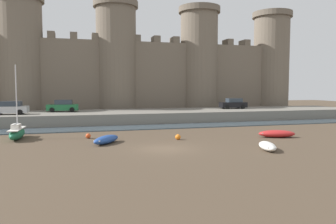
{
  "coord_description": "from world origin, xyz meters",
  "views": [
    {
      "loc": [
        -6.52,
        -24.16,
        4.75
      ],
      "look_at": [
        1.54,
        4.56,
        2.5
      ],
      "focal_mm": 35.0,
      "sensor_mm": 36.0,
      "label": 1
    }
  ],
  "objects": [
    {
      "name": "mooring_buoy_near_channel",
      "position": [
        2.3,
        3.92,
        0.25
      ],
      "size": [
        0.51,
        0.51,
        0.51
      ],
      "primitive_type": "sphere",
      "color": "orange",
      "rests_on": "ground"
    },
    {
      "name": "water_channel",
      "position": [
        0.0,
        13.65,
        0.05
      ],
      "size": [
        80.0,
        4.5,
        0.1
      ],
      "primitive_type": "cube",
      "color": "#3D4C56",
      "rests_on": "ground"
    },
    {
      "name": "castle",
      "position": [
        -0.0,
        30.76,
        8.4
      ],
      "size": [
        65.74,
        7.3,
        21.76
      ],
      "color": "#706354",
      "rests_on": "ground"
    },
    {
      "name": "sailboat_midflat_centre",
      "position": [
        -11.82,
        8.21,
        0.61
      ],
      "size": [
        1.24,
        4.45,
        6.82
      ],
      "color": "#1E6B47",
      "rests_on": "ground"
    },
    {
      "name": "car_quay_centre_west",
      "position": [
        -14.29,
        19.41,
        2.22
      ],
      "size": [
        4.19,
        2.06,
        1.62
      ],
      "color": "#B2B5B7",
      "rests_on": "quay_road"
    },
    {
      "name": "rowboat_foreground_left",
      "position": [
        7.37,
        -2.59,
        0.32
      ],
      "size": [
        1.89,
        3.05,
        0.62
      ],
      "color": "silver",
      "rests_on": "ground"
    },
    {
      "name": "rowboat_midflat_left",
      "position": [
        -4.15,
        3.62,
        0.36
      ],
      "size": [
        2.91,
        3.33,
        0.7
      ],
      "color": "#234793",
      "rests_on": "ground"
    },
    {
      "name": "rowboat_foreground_centre",
      "position": [
        11.78,
        2.75,
        0.36
      ],
      "size": [
        3.68,
        2.3,
        0.69
      ],
      "color": "red",
      "rests_on": "ground"
    },
    {
      "name": "mooring_buoy_mid_mud",
      "position": [
        -5.52,
        6.91,
        0.24
      ],
      "size": [
        0.47,
        0.47,
        0.47
      ],
      "primitive_type": "sphere",
      "color": "#E04C1E",
      "rests_on": "ground"
    },
    {
      "name": "car_quay_centre_east",
      "position": [
        -8.3,
        22.33,
        2.22
      ],
      "size": [
        4.19,
        2.06,
        1.62
      ],
      "color": "#1E6638",
      "rests_on": "quay_road"
    },
    {
      "name": "quay_road",
      "position": [
        0.0,
        20.9,
        0.72
      ],
      "size": [
        70.44,
        10.0,
        1.44
      ],
      "primitive_type": "cube",
      "color": "slate",
      "rests_on": "ground"
    },
    {
      "name": "car_quay_east",
      "position": [
        16.99,
        22.0,
        2.22
      ],
      "size": [
        4.19,
        2.06,
        1.62
      ],
      "color": "black",
      "rests_on": "quay_road"
    },
    {
      "name": "ground_plane",
      "position": [
        0.0,
        0.0,
        0.0
      ],
      "size": [
        160.0,
        160.0,
        0.0
      ],
      "primitive_type": "plane",
      "color": "#4C3D2D"
    }
  ]
}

